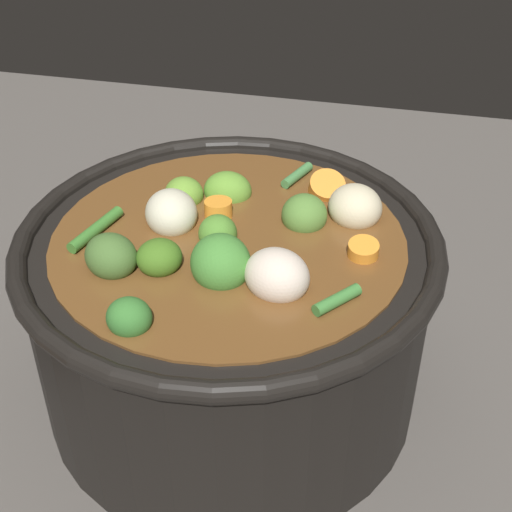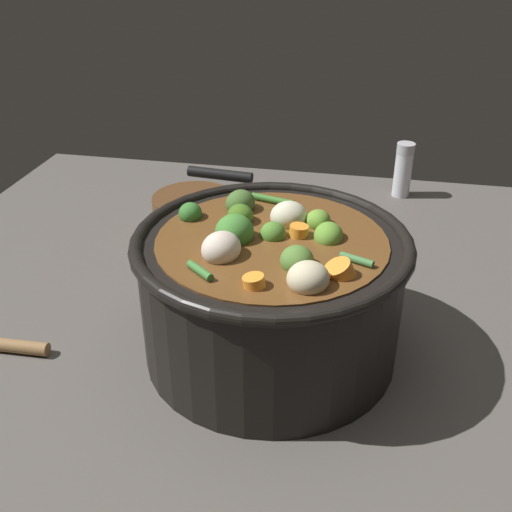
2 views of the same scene
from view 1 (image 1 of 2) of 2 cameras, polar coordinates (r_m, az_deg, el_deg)
The scene contains 2 objects.
ground_plane at distance 0.59m, azimuth -1.85°, elevation -10.04°, with size 1.10×1.10×0.00m, color #514C47.
cooking_pot at distance 0.54m, azimuth -2.01°, elevation -4.27°, with size 0.30×0.30×0.17m.
Camera 1 is at (-0.40, -0.11, 0.43)m, focal length 51.55 mm.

